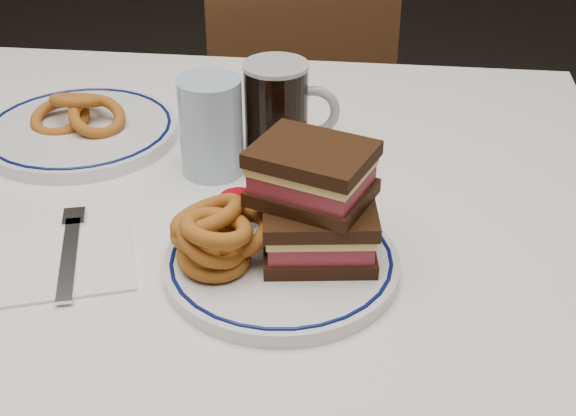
# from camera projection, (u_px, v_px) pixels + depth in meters

# --- Properties ---
(dining_table) EXTENTS (1.27, 0.87, 0.75)m
(dining_table) POSITION_uv_depth(u_px,v_px,m) (142.00, 243.00, 1.10)
(dining_table) COLOR white
(dining_table) RESTS_ON floor
(chair_far) EXTENTS (0.49, 0.49, 0.86)m
(chair_far) POSITION_uv_depth(u_px,v_px,m) (295.00, 113.00, 1.86)
(chair_far) COLOR #4B3118
(chair_far) RESTS_ON floor
(main_plate) EXTENTS (0.26, 0.26, 0.02)m
(main_plate) POSITION_uv_depth(u_px,v_px,m) (281.00, 263.00, 0.87)
(main_plate) COLOR silver
(main_plate) RESTS_ON dining_table
(reuben_sandwich) EXTENTS (0.15, 0.13, 0.12)m
(reuben_sandwich) POSITION_uv_depth(u_px,v_px,m) (316.00, 203.00, 0.84)
(reuben_sandwich) COLOR black
(reuben_sandwich) RESTS_ON main_plate
(onion_rings_main) EXTENTS (0.12, 0.12, 0.08)m
(onion_rings_main) POSITION_uv_depth(u_px,v_px,m) (216.00, 235.00, 0.84)
(onion_rings_main) COLOR brown
(onion_rings_main) RESTS_ON main_plate
(ketchup_ramekin) EXTENTS (0.05, 0.05, 0.03)m
(ketchup_ramekin) POSITION_uv_depth(u_px,v_px,m) (238.00, 207.00, 0.92)
(ketchup_ramekin) COLOR white
(ketchup_ramekin) RESTS_ON main_plate
(beer_mug) EXTENTS (0.13, 0.08, 0.14)m
(beer_mug) POSITION_uv_depth(u_px,v_px,m) (278.00, 113.00, 1.04)
(beer_mug) COLOR black
(beer_mug) RESTS_ON dining_table
(water_glass) EXTENTS (0.08, 0.08, 0.13)m
(water_glass) POSITION_uv_depth(u_px,v_px,m) (211.00, 127.00, 1.03)
(water_glass) COLOR #9AB2C7
(water_glass) RESTS_ON dining_table
(far_plate) EXTENTS (0.27, 0.27, 0.02)m
(far_plate) POSITION_uv_depth(u_px,v_px,m) (80.00, 131.00, 1.14)
(far_plate) COLOR silver
(far_plate) RESTS_ON dining_table
(onion_rings_far) EXTENTS (0.15, 0.11, 0.06)m
(onion_rings_far) POSITION_uv_depth(u_px,v_px,m) (77.00, 112.00, 1.13)
(onion_rings_far) COLOR brown
(onion_rings_far) RESTS_ON far_plate
(napkin_fork) EXTENTS (0.18, 0.19, 0.01)m
(napkin_fork) POSITION_uv_depth(u_px,v_px,m) (70.00, 258.00, 0.89)
(napkin_fork) COLOR white
(napkin_fork) RESTS_ON dining_table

